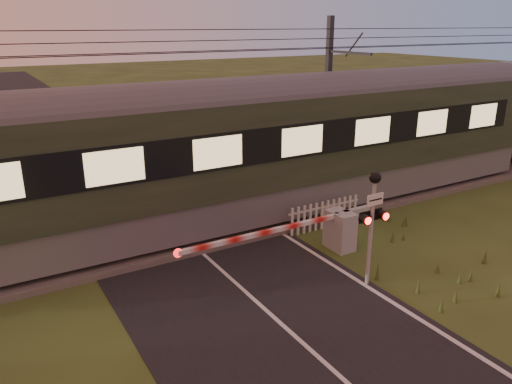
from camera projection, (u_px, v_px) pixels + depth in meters
ground at (301, 343)px, 10.31m from camera, size 160.00×160.00×0.00m
road at (309, 348)px, 10.12m from camera, size 6.00×140.00×0.03m
track_bed at (181, 232)px, 15.59m from camera, size 140.00×3.40×0.39m
overhead_wires at (171, 44)px, 13.78m from camera, size 120.00×0.62×0.62m
train at (500, 113)px, 22.21m from camera, size 46.87×3.23×4.38m
boom_gate at (334, 230)px, 14.34m from camera, size 6.15×0.88×1.17m
crossing_signal at (373, 209)px, 11.98m from camera, size 0.75×0.33×2.96m
picket_fence at (325, 215)px, 15.92m from camera, size 2.75×0.08×0.94m
catenary_mast at (328, 99)px, 19.89m from camera, size 0.21×2.45×6.56m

